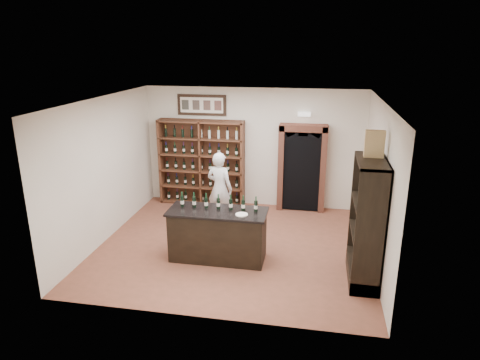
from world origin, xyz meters
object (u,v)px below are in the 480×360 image
wine_shelf (202,162)px  tasting_counter (218,235)px  counter_bottle_0 (182,201)px  wine_crate (374,144)px  shopkeeper (220,188)px  side_cabinet (367,241)px

wine_shelf → tasting_counter: (1.10, -2.93, -0.61)m
tasting_counter → counter_bottle_0: counter_bottle_0 is taller
tasting_counter → counter_bottle_0: 0.95m
wine_crate → counter_bottle_0: bearing=178.7°
wine_crate → tasting_counter: bearing=179.8°
shopkeeper → wine_shelf: bearing=-42.7°
wine_shelf → wine_crate: wine_crate is taller
shopkeeper → wine_crate: bearing=165.5°
wine_shelf → counter_bottle_0: wine_shelf is taller
side_cabinet → counter_bottle_0: bearing=173.5°
shopkeeper → tasting_counter: bearing=117.6°
tasting_counter → side_cabinet: bearing=-6.3°
tasting_counter → shopkeeper: bearing=101.7°
side_cabinet → wine_crate: size_ratio=4.84×
side_cabinet → wine_crate: 1.68m
tasting_counter → side_cabinet: side_cabinet is taller
counter_bottle_0 → wine_crate: 3.69m
side_cabinet → shopkeeper: (-3.08, 2.00, 0.10)m
wine_shelf → side_cabinet: same height
counter_bottle_0 → side_cabinet: size_ratio=0.14×
tasting_counter → wine_crate: size_ratio=4.14×
counter_bottle_0 → side_cabinet: (3.44, -0.39, -0.35)m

